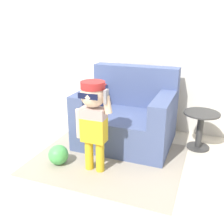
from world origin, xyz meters
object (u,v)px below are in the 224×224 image
object	(u,v)px
person_child	(93,113)
side_table	(200,127)
armchair	(128,117)
toy_ball	(58,155)

from	to	relation	value
person_child	side_table	world-z (taller)	person_child
armchair	person_child	size ratio (longest dim) A/B	1.18
person_child	toy_ball	size ratio (longest dim) A/B	4.33
armchair	person_child	distance (m)	0.83
armchair	toy_ball	distance (m)	0.98
side_table	toy_ball	size ratio (longest dim) A/B	2.11
armchair	person_child	xyz separation A→B (m)	(-0.10, -0.78, 0.29)
armchair	side_table	size ratio (longest dim) A/B	2.42
armchair	side_table	xyz separation A→B (m)	(0.85, 0.11, -0.05)
side_table	toy_ball	world-z (taller)	side_table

